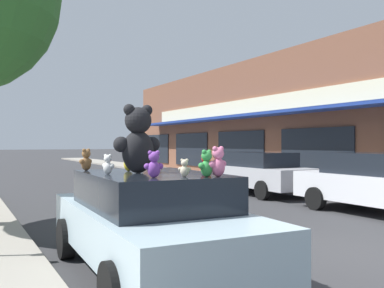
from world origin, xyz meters
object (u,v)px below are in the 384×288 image
at_px(teddy_bear_brown, 86,160).
at_px(parked_car_far_right, 256,172).
at_px(teddy_bear_yellow, 128,160).
at_px(teddy_bear_red, 205,165).
at_px(teddy_bear_orange, 208,166).
at_px(teddy_bear_pink, 218,162).
at_px(teddy_bear_green, 207,164).
at_px(parked_car_far_center, 382,182).
at_px(teddy_bear_purple, 154,165).
at_px(teddy_bear_giant, 138,140).
at_px(teddy_bear_cream, 184,168).
at_px(plush_art_car, 151,220).
at_px(teddy_bear_white, 108,164).

distance_m(teddy_bear_brown, parked_car_far_right, 9.52).
xyz_separation_m(teddy_bear_yellow, teddy_bear_red, (0.62, -1.13, -0.04)).
height_order(teddy_bear_orange, teddy_bear_red, teddy_bear_red).
height_order(teddy_bear_pink, teddy_bear_red, teddy_bear_pink).
xyz_separation_m(teddy_bear_brown, teddy_bear_green, (0.94, -1.89, 0.00)).
bearing_deg(teddy_bear_red, teddy_bear_pink, 88.25).
bearing_deg(teddy_bear_brown, parked_car_far_right, -174.71).
height_order(parked_car_far_center, parked_car_far_right, parked_car_far_center).
height_order(teddy_bear_orange, teddy_bear_purple, teddy_bear_purple).
distance_m(teddy_bear_giant, teddy_bear_orange, 1.01).
distance_m(teddy_bear_yellow, teddy_bear_brown, 0.66).
distance_m(teddy_bear_orange, teddy_bear_cream, 0.57).
height_order(plush_art_car, teddy_bear_brown, teddy_bear_brown).
bearing_deg(teddy_bear_cream, teddy_bear_giant, -37.85).
bearing_deg(parked_car_far_right, teddy_bear_pink, -129.74).
bearing_deg(teddy_bear_cream, teddy_bear_purple, 31.12).
distance_m(plush_art_car, parked_car_far_center, 7.08).
height_order(teddy_bear_white, teddy_bear_purple, teddy_bear_purple).
relative_size(teddy_bear_yellow, teddy_bear_pink, 0.93).
bearing_deg(parked_car_far_center, teddy_bear_cream, -159.98).
bearing_deg(teddy_bear_brown, teddy_bear_green, 84.14).
height_order(teddy_bear_yellow, teddy_bear_red, teddy_bear_yellow).
relative_size(teddy_bear_pink, teddy_bear_red, 1.39).
distance_m(teddy_bear_giant, parked_car_far_right, 9.75).
height_order(teddy_bear_brown, teddy_bear_pink, teddy_bear_pink).
bearing_deg(teddy_bear_green, teddy_bear_purple, -34.86).
height_order(teddy_bear_giant, parked_car_far_right, teddy_bear_giant).
distance_m(teddy_bear_green, teddy_bear_purple, 0.63).
height_order(teddy_bear_orange, teddy_bear_pink, teddy_bear_pink).
relative_size(teddy_bear_giant, teddy_bear_white, 3.54).
bearing_deg(teddy_bear_orange, parked_car_far_center, 174.31).
relative_size(teddy_bear_yellow, teddy_bear_red, 1.30).
bearing_deg(teddy_bear_purple, teddy_bear_red, -157.05).
bearing_deg(parked_car_far_right, teddy_bear_yellow, -138.37).
xyz_separation_m(teddy_bear_giant, teddy_bear_white, (-0.42, -0.01, -0.32)).
relative_size(plush_art_car, teddy_bear_yellow, 12.58).
bearing_deg(teddy_bear_yellow, teddy_bear_giant, 18.65).
distance_m(teddy_bear_cream, parked_car_far_right, 10.17).
xyz_separation_m(teddy_bear_giant, teddy_bear_yellow, (0.02, 0.43, -0.28)).
height_order(teddy_bear_orange, teddy_bear_yellow, teddy_bear_yellow).
relative_size(teddy_bear_cream, teddy_bear_green, 0.66).
bearing_deg(teddy_bear_brown, teddy_bear_cream, 80.27).
height_order(teddy_bear_cream, parked_car_far_center, teddy_bear_cream).
relative_size(teddy_bear_yellow, teddy_bear_green, 1.05).
height_order(teddy_bear_green, parked_car_far_center, teddy_bear_green).
distance_m(plush_art_car, teddy_bear_purple, 1.13).
bearing_deg(teddy_bear_green, teddy_bear_pink, 143.21).
relative_size(teddy_bear_purple, parked_car_far_center, 0.07).
bearing_deg(teddy_bear_white, teddy_bear_orange, -149.75).
relative_size(teddy_bear_red, parked_car_far_right, 0.06).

